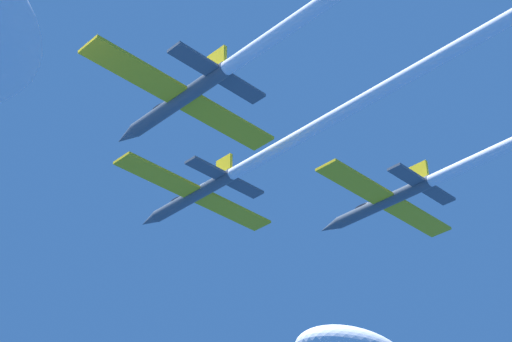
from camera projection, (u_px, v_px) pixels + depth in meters
The scene contains 3 objects.
jet_lead at pixel (292, 140), 75.98m from camera, with size 19.25×53.66×3.19m.
jet_left_wing at pixel (262, 44), 62.84m from camera, with size 19.25×44.16×3.19m.
jet_right_wing at pixel (464, 165), 78.23m from camera, with size 19.25×43.89×3.19m.
Camera 1 is at (-46.49, -56.11, -42.76)m, focal length 57.30 mm.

